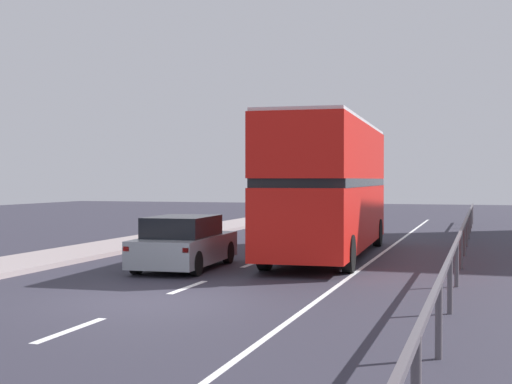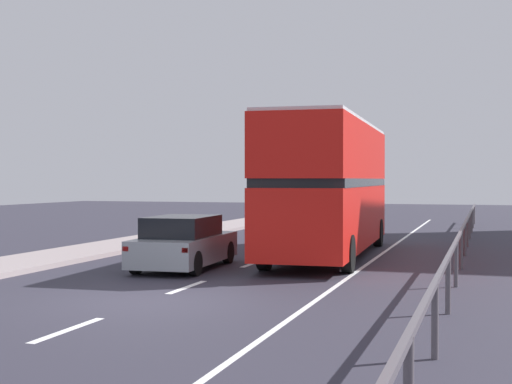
% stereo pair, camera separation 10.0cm
% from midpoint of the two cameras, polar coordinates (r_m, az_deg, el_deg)
% --- Properties ---
extents(ground_plane, '(74.46, 120.00, 0.10)m').
position_cam_midpoint_polar(ground_plane, '(15.12, -8.28, -8.52)').
color(ground_plane, '#2D2B37').
extents(lane_paint_markings, '(3.33, 46.00, 0.01)m').
position_cam_midpoint_polar(lane_paint_markings, '(22.27, 5.85, -5.31)').
color(lane_paint_markings, silver).
rests_on(lane_paint_markings, ground).
extents(bridge_side_railing, '(0.10, 42.00, 1.08)m').
position_cam_midpoint_polar(bridge_side_railing, '(22.52, 15.64, -3.06)').
color(bridge_side_railing, '#524C53').
rests_on(bridge_side_railing, ground).
extents(double_decker_bus_red, '(2.90, 10.97, 4.24)m').
position_cam_midpoint_polar(double_decker_bus_red, '(23.24, 5.59, 0.55)').
color(double_decker_bus_red, red).
rests_on(double_decker_bus_red, ground).
extents(hatchback_car_near, '(2.00, 4.40, 1.44)m').
position_cam_midpoint_polar(hatchback_car_near, '(20.22, -5.73, -3.99)').
color(hatchback_car_near, '#8C939B').
rests_on(hatchback_car_near, ground).
extents(sedan_car_ahead, '(1.99, 4.11, 1.38)m').
position_cam_midpoint_polar(sedan_car_ahead, '(36.54, 3.81, -1.81)').
color(sedan_car_ahead, maroon).
rests_on(sedan_car_ahead, ground).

